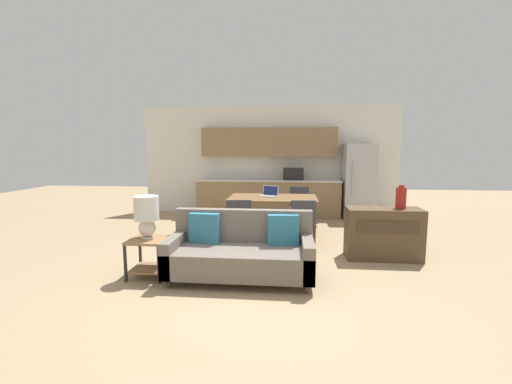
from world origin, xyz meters
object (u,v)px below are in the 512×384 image
object	(u,v)px
refrigerator	(358,181)
laptop	(269,194)
couch	(241,252)
dining_table	(273,200)
credenza	(383,233)
side_table	(149,251)
dining_chair_near_right	(302,222)
dining_chair_far_right	(299,205)
dining_chair_near_left	(239,221)
table_lamp	(147,214)
vase	(401,198)

from	to	relation	value
refrigerator	laptop	distance (m)	2.69
refrigerator	laptop	xyz separation A→B (m)	(-2.00, -1.80, -0.08)
couch	laptop	bearing A→B (deg)	83.97
dining_table	couch	world-z (taller)	couch
couch	credenza	xyz separation A→B (m)	(2.03, 0.96, 0.05)
side_table	dining_chair_near_right	bearing A→B (deg)	33.24
couch	credenza	distance (m)	2.25
laptop	dining_chair_far_right	bearing A→B (deg)	71.29
dining_chair_near_left	laptop	size ratio (longest dim) A/B	2.17
dining_table	couch	size ratio (longest dim) A/B	0.88
couch	table_lamp	world-z (taller)	table_lamp
side_table	credenza	distance (m)	3.40
vase	dining_chair_near_right	world-z (taller)	vase
couch	dining_chair_near_right	xyz separation A→B (m)	(0.83, 1.25, 0.14)
dining_chair_near_left	dining_chair_far_right	distance (m)	2.00
dining_chair_near_left	dining_chair_far_right	bearing A→B (deg)	-129.27
couch	dining_chair_near_right	size ratio (longest dim) A/B	2.16
couch	dining_chair_far_right	xyz separation A→B (m)	(0.83, 2.90, 0.14)
dining_chair_near_left	laptop	bearing A→B (deg)	-121.44
vase	dining_chair_near_left	distance (m)	2.52
side_table	vase	distance (m)	3.67
couch	side_table	distance (m)	1.20
dining_table	vase	bearing A→B (deg)	-29.58
refrigerator	credenza	distance (m)	3.08
dining_chair_near_right	dining_chair_far_right	size ratio (longest dim) A/B	1.00
table_lamp	credenza	xyz separation A→B (m)	(3.25, 1.01, -0.44)
dining_chair_near_left	dining_chair_near_right	bearing A→B (deg)	175.02
credenza	dining_chair_near_left	bearing A→B (deg)	174.27
refrigerator	credenza	size ratio (longest dim) A/B	1.61
table_lamp	dining_chair_far_right	world-z (taller)	table_lamp
couch	vase	size ratio (longest dim) A/B	5.24
dining_table	refrigerator	bearing A→B (deg)	44.81
side_table	credenza	world-z (taller)	credenza
dining_chair_far_right	dining_table	bearing A→B (deg)	-121.83
table_lamp	vase	distance (m)	3.63
dining_table	vase	size ratio (longest dim) A/B	4.63
dining_chair_far_right	refrigerator	bearing A→B (deg)	38.60
dining_chair_near_right	credenza	bearing A→B (deg)	163.36
side_table	credenza	size ratio (longest dim) A/B	0.46
vase	dining_chair_far_right	distance (m)	2.45
dining_chair_far_right	laptop	bearing A→B (deg)	-129.82
credenza	dining_chair_near_left	distance (m)	2.25
dining_table	dining_chair_near_left	xyz separation A→B (m)	(-0.51, -0.89, -0.22)
credenza	vase	xyz separation A→B (m)	(0.23, 0.01, 0.55)
couch	side_table	world-z (taller)	couch
table_lamp	dining_chair_near_left	xyz separation A→B (m)	(1.02, 1.23, -0.35)
couch	vase	xyz separation A→B (m)	(2.26, 0.97, 0.60)
refrigerator	dining_chair_near_left	world-z (taller)	refrigerator
couch	table_lamp	distance (m)	1.32
credenza	vase	distance (m)	0.60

